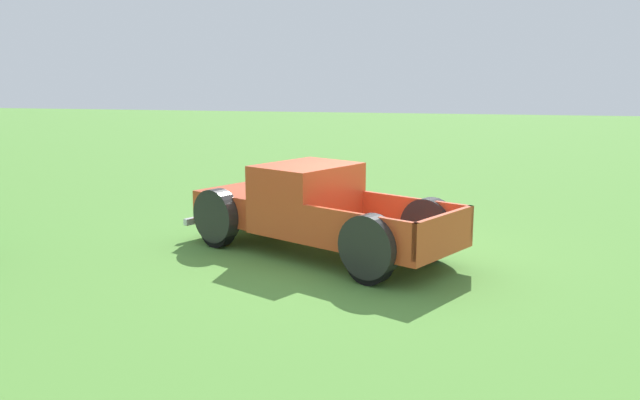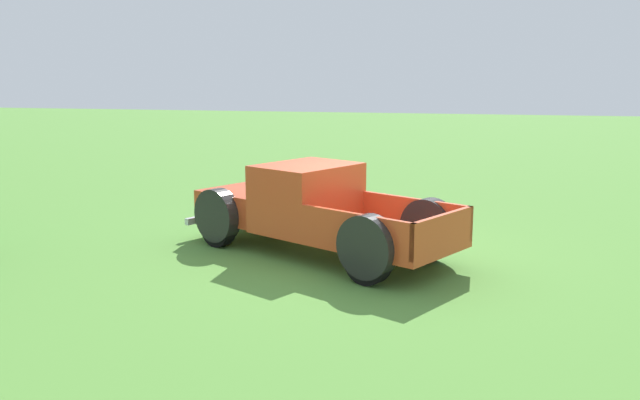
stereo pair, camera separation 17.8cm
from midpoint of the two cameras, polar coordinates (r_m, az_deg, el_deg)
ground_plane at (r=10.94m, az=1.83°, el=-4.76°), size 80.00×80.00×0.00m
pickup_truck_foreground at (r=11.11m, az=-1.83°, el=-0.81°), size 3.69×5.02×1.46m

